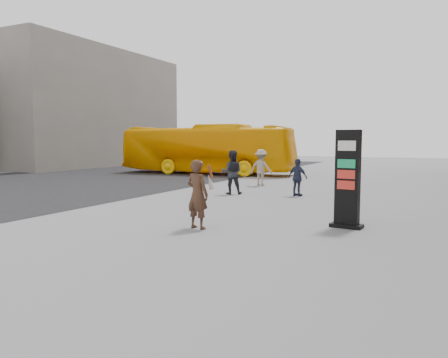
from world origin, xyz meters
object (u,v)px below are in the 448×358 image
at_px(pedestrian_b, 261,168).
at_px(pedestrian_a, 232,172).
at_px(info_pylon, 348,179).
at_px(pedestrian_c, 298,177).
at_px(woman, 198,193).
at_px(bus, 207,149).

bearing_deg(pedestrian_b, pedestrian_a, 95.59).
relative_size(info_pylon, pedestrian_b, 1.40).
bearing_deg(pedestrian_c, info_pylon, 137.23).
xyz_separation_m(pedestrian_a, pedestrian_c, (2.68, 0.53, -0.16)).
height_order(info_pylon, pedestrian_b, info_pylon).
bearing_deg(woman, pedestrian_c, -82.15).
bearing_deg(pedestrian_b, bus, -38.81).
xyz_separation_m(woman, pedestrian_c, (0.41, 7.39, -0.15)).
distance_m(bus, pedestrian_c, 12.38).
distance_m(info_pylon, pedestrian_c, 6.34).
bearing_deg(pedestrian_a, pedestrian_b, -111.22).
height_order(bus, pedestrian_c, bus).
bearing_deg(pedestrian_c, bus, -25.39).
relative_size(pedestrian_a, pedestrian_b, 1.02).
bearing_deg(pedestrian_a, bus, -79.30).
relative_size(info_pylon, bus, 0.22).
height_order(woman, pedestrian_c, woman).
height_order(pedestrian_a, pedestrian_c, pedestrian_a).
bearing_deg(pedestrian_a, info_pylon, 115.26).
height_order(bus, pedestrian_a, bus).
xyz_separation_m(info_pylon, pedestrian_c, (-2.98, 5.57, -0.50)).
relative_size(woman, pedestrian_a, 0.97).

